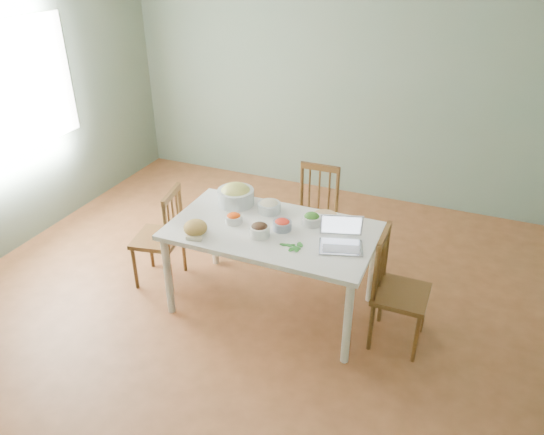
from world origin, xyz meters
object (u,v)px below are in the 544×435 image
at_px(dining_table, 272,269).
at_px(laptop, 342,236).
at_px(chair_right, 402,292).
at_px(chair_left, 157,236).
at_px(chair_far, 313,217).
at_px(bread_boule, 195,228).
at_px(bowl_squash, 236,194).

height_order(dining_table, laptop, laptop).
bearing_deg(chair_right, chair_left, 90.45).
xyz_separation_m(chair_far, chair_right, (0.97, -0.84, 0.01)).
bearing_deg(laptop, dining_table, 156.59).
xyz_separation_m(bread_boule, laptop, (1.07, 0.24, 0.05)).
relative_size(dining_table, bread_boule, 8.79).
relative_size(chair_left, bread_boule, 4.95).
bearing_deg(bowl_squash, chair_left, -154.52).
distance_m(dining_table, bread_boule, 0.73).
distance_m(chair_left, chair_right, 2.11).
distance_m(bread_boule, bowl_squash, 0.58).
relative_size(dining_table, bowl_squash, 5.22).
height_order(chair_left, bowl_squash, bowl_squash).
xyz_separation_m(chair_right, bread_boule, (-1.54, -0.28, 0.35)).
height_order(chair_far, bread_boule, chair_far).
distance_m(dining_table, chair_left, 1.07).
relative_size(chair_right, bread_boule, 5.07).
bearing_deg(laptop, bread_boule, 175.53).
height_order(bread_boule, bowl_squash, bowl_squash).
bearing_deg(dining_table, bowl_squash, 148.63).
bearing_deg(bread_boule, bowl_squash, 84.01).
xyz_separation_m(chair_left, bread_boule, (0.57, -0.27, 0.36)).
distance_m(chair_left, bread_boule, 0.73).
distance_m(chair_far, chair_right, 1.28).
distance_m(chair_far, bread_boule, 1.31).
distance_m(bowl_squash, laptop, 1.07).
xyz_separation_m(chair_far, laptop, (0.50, -0.88, 0.40)).
distance_m(dining_table, chair_far, 0.83).
xyz_separation_m(chair_right, bowl_squash, (-1.48, 0.29, 0.38)).
relative_size(chair_far, bowl_squash, 2.96).
xyz_separation_m(bowl_squash, laptop, (1.01, -0.34, 0.02)).
relative_size(dining_table, laptop, 5.08).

